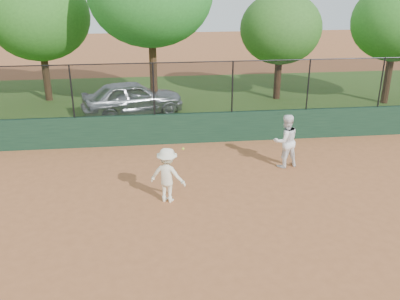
{
  "coord_description": "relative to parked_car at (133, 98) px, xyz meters",
  "views": [
    {
      "loc": [
        -0.7,
        -10.4,
        6.32
      ],
      "look_at": [
        0.8,
        2.2,
        1.2
      ],
      "focal_mm": 40.0,
      "sensor_mm": 36.0,
      "label": 1
    }
  ],
  "objects": [
    {
      "name": "player_second",
      "position": [
        5.32,
        -6.74,
        0.14
      ],
      "size": [
        1.05,
        0.9,
        1.87
      ],
      "primitive_type": "imported",
      "rotation": [
        0.0,
        0.0,
        3.37
      ],
      "color": "white",
      "rests_on": "ground"
    },
    {
      "name": "fence_assembly",
      "position": [
        1.42,
        -4.07,
        1.44
      ],
      "size": [
        26.0,
        0.06,
        2.0
      ],
      "color": "black",
      "rests_on": "back_wall"
    },
    {
      "name": "grass_strip",
      "position": [
        1.45,
        1.93,
        -0.79
      ],
      "size": [
        36.0,
        12.0,
        0.01
      ],
      "primitive_type": "cube",
      "color": "#2F531A",
      "rests_on": "ground"
    },
    {
      "name": "player_main",
      "position": [
        1.19,
        -8.79,
        0.03
      ],
      "size": [
        1.23,
        1.0,
        1.81
      ],
      "color": "white",
      "rests_on": "ground"
    },
    {
      "name": "tree_4",
      "position": [
        12.78,
        0.44,
        3.23
      ],
      "size": [
        4.37,
        3.98,
        5.93
      ],
      "color": "#422917",
      "rests_on": "ground"
    },
    {
      "name": "back_wall",
      "position": [
        1.45,
        -4.07,
        -0.2
      ],
      "size": [
        26.0,
        0.2,
        1.2
      ],
      "primitive_type": "cube",
      "color": "#1A3B25",
      "rests_on": "ground"
    },
    {
      "name": "tree_1",
      "position": [
        -4.45,
        3.0,
        3.44
      ],
      "size": [
        5.01,
        4.56,
        6.41
      ],
      "color": "#452D17",
      "rests_on": "ground"
    },
    {
      "name": "ground",
      "position": [
        1.45,
        -10.07,
        -0.8
      ],
      "size": [
        80.0,
        80.0,
        0.0
      ],
      "primitive_type": "plane",
      "color": "#A86036",
      "rests_on": "ground"
    },
    {
      "name": "parked_car",
      "position": [
        0.0,
        0.0,
        0.0
      ],
      "size": [
        5.01,
        3.05,
        1.59
      ],
      "primitive_type": "imported",
      "rotation": [
        0.0,
        0.0,
        1.84
      ],
      "color": "#B1B7BB",
      "rests_on": "ground"
    },
    {
      "name": "tree_3",
      "position": [
        7.5,
        1.89,
        2.81
      ],
      "size": [
        4.13,
        3.75,
        5.4
      ],
      "color": "#422716",
      "rests_on": "ground"
    }
  ]
}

